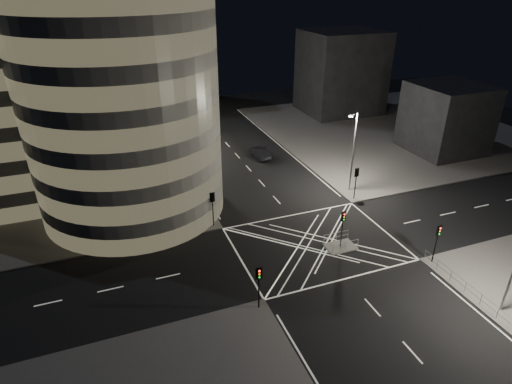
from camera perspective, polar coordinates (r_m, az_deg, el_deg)
name	(u,v)px	position (r m, az deg, el deg)	size (l,w,h in m)	color
ground	(315,243)	(44.18, 7.92, -6.80)	(120.00, 120.00, 0.00)	black
sidewalk_far_left	(26,179)	(64.51, -28.36, 1.50)	(42.00, 42.00, 0.15)	#595653
sidewalk_far_right	(390,129)	(79.41, 17.48, 8.01)	(42.00, 42.00, 0.15)	#595653
central_island	(340,247)	(43.97, 11.17, -7.16)	(3.00, 2.00, 0.15)	slate
office_tower_curved	(74,94)	(51.92, -23.15, 11.87)	(30.00, 29.00, 27.20)	gray
office_block_rear	(67,69)	(75.05, -23.89, 14.73)	(24.00, 16.00, 22.00)	gray
building_right_far	(341,72)	(86.10, 11.26, 15.41)	(14.00, 12.00, 15.00)	black
building_right_near	(446,118)	(70.76, 24.01, 8.98)	(10.00, 10.00, 10.00)	black
building_far_end	(166,59)	(92.24, -11.92, 16.97)	(18.00, 8.00, 18.00)	black
tree_a	(191,179)	(45.90, -8.72, 1.69)	(4.61, 4.61, 7.50)	black
tree_b	(179,157)	(51.20, -10.25, 4.67)	(4.27, 4.27, 7.59)	black
tree_c	(170,141)	(56.79, -11.46, 6.64)	(3.97, 3.97, 7.23)	black
tree_d	(161,126)	(62.33, -12.49, 8.64)	(5.12, 5.12, 8.15)	black
tree_e	(156,121)	(68.35, -13.24, 9.18)	(3.50, 3.50, 6.07)	black
traffic_signal_fl	(212,203)	(45.25, -5.82, -1.46)	(0.55, 0.22, 4.00)	black
traffic_signal_nl	(259,280)	(34.40, 0.38, -11.69)	(0.55, 0.22, 4.00)	black
traffic_signal_fr	(356,178)	(51.95, 13.22, 1.87)	(0.55, 0.22, 4.00)	black
traffic_signal_nr	(437,237)	(42.83, 23.04, -5.52)	(0.55, 0.22, 4.00)	black
traffic_signal_island	(343,222)	(42.45, 11.51, -4.00)	(0.55, 0.22, 4.00)	black
street_lamp_left_near	(193,163)	(48.55, -8.34, 3.90)	(1.25, 0.25, 10.00)	slate
street_lamp_left_far	(165,117)	(65.24, -12.02, 9.70)	(1.25, 0.25, 10.00)	slate
street_lamp_right_far	(353,150)	(52.93, 12.82, 5.50)	(1.25, 0.25, 10.00)	slate
railing_near_right	(473,293)	(40.86, 26.94, -11.95)	(0.06, 11.70, 1.10)	slate
railing_island_south	(346,246)	(43.00, 11.86, -7.10)	(2.80, 0.06, 1.10)	slate
railing_island_north	(336,237)	(44.25, 10.64, -5.89)	(2.80, 0.06, 1.10)	slate
sedan	(260,153)	(63.57, 0.53, 5.28)	(1.65, 4.73, 1.56)	black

